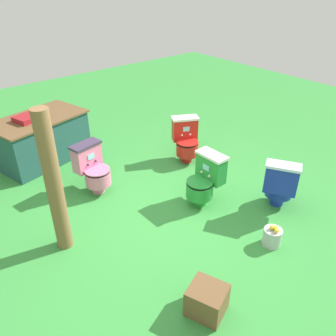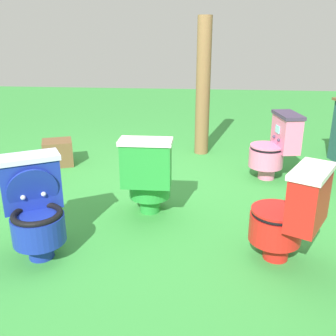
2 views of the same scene
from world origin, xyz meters
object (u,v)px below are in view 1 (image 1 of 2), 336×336
object	(u,v)px
toilet_blue	(280,184)
small_crate	(207,300)
toilet_green	(205,179)
vendor_table	(41,139)
wooden_post	(54,184)
lemon_bucket	(272,237)
toilet_red	(186,140)
toilet_pink	(93,168)

from	to	relation	value
toilet_blue	small_crate	xyz separation A→B (m)	(-1.92, -0.57, -0.22)
toilet_green	small_crate	world-z (taller)	toilet_green
toilet_blue	vendor_table	size ratio (longest dim) A/B	0.45
wooden_post	lemon_bucket	xyz separation A→B (m)	(1.89, -1.56, -0.74)
toilet_blue	toilet_red	world-z (taller)	same
toilet_green	small_crate	size ratio (longest dim) A/B	2.11
toilet_blue	toilet_pink	size ratio (longest dim) A/B	1.00
toilet_green	toilet_pink	distance (m)	1.60
wooden_post	toilet_green	bearing A→B (deg)	-13.11
toilet_red	small_crate	xyz separation A→B (m)	(-1.87, -2.36, -0.22)
toilet_pink	toilet_red	world-z (taller)	same
toilet_blue	toilet_pink	bearing A→B (deg)	-169.36
toilet_blue	vendor_table	world-z (taller)	vendor_table
toilet_blue	lemon_bucket	size ratio (longest dim) A/B	2.63
vendor_table	lemon_bucket	world-z (taller)	vendor_table
toilet_blue	vendor_table	bearing A→B (deg)	179.49
small_crate	toilet_pink	bearing A→B (deg)	85.09
vendor_table	wooden_post	xyz separation A→B (m)	(-0.65, -2.16, 0.47)
toilet_green	toilet_pink	bearing A→B (deg)	39.07
toilet_red	lemon_bucket	xyz separation A→B (m)	(-0.62, -2.20, -0.25)
toilet_blue	toilet_green	size ratio (longest dim) A/B	1.00
vendor_table	lemon_bucket	bearing A→B (deg)	-71.56
wooden_post	toilet_blue	bearing A→B (deg)	-24.23
toilet_blue	small_crate	size ratio (longest dim) A/B	2.11
vendor_table	wooden_post	world-z (taller)	wooden_post
toilet_green	vendor_table	distance (m)	2.87
small_crate	toilet_red	bearing A→B (deg)	51.60
toilet_red	toilet_blue	bearing A→B (deg)	120.07
toilet_blue	toilet_pink	world-z (taller)	same
toilet_pink	toilet_red	xyz separation A→B (m)	(1.65, -0.16, 0.00)
wooden_post	toilet_pink	bearing A→B (deg)	43.06
vendor_table	wooden_post	bearing A→B (deg)	-106.72
toilet_pink	vendor_table	world-z (taller)	vendor_table
toilet_pink	toilet_red	size ratio (longest dim) A/B	1.00
toilet_green	lemon_bucket	world-z (taller)	toilet_green
toilet_pink	vendor_table	xyz separation A→B (m)	(-0.21, 1.36, 0.02)
vendor_table	toilet_blue	bearing A→B (deg)	-60.00
toilet_pink	vendor_table	size ratio (longest dim) A/B	0.45
toilet_pink	small_crate	size ratio (longest dim) A/B	2.11
lemon_bucket	toilet_red	bearing A→B (deg)	74.29
small_crate	wooden_post	bearing A→B (deg)	110.40
toilet_pink	small_crate	bearing A→B (deg)	74.31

